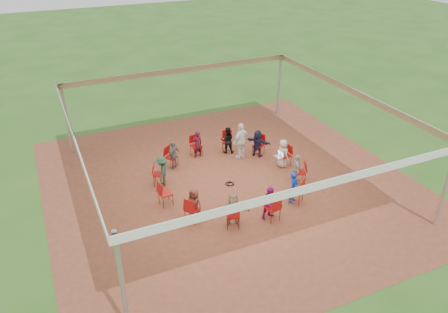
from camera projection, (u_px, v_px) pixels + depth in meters
name	position (u px, v px, depth m)	size (l,w,h in m)	color
ground	(230.00, 184.00, 16.30)	(80.00, 80.00, 0.00)	#2C5A1C
dirt_patch	(230.00, 183.00, 16.30)	(13.00, 13.00, 0.00)	brown
tent	(230.00, 126.00, 15.16)	(10.33, 10.33, 3.00)	#B2B2B7
chair_0	(285.00, 156.00, 17.28)	(0.42, 0.44, 0.90)	#9F0E0B
chair_1	(259.00, 145.00, 18.09)	(0.42, 0.44, 0.90)	#9F0E0B
chair_2	(227.00, 142.00, 18.36)	(0.42, 0.44, 0.90)	#9F0E0B
chair_3	(196.00, 146.00, 18.02)	(0.42, 0.44, 0.90)	#9F0E0B
chair_4	(171.00, 157.00, 17.16)	(0.42, 0.44, 0.90)	#9F0E0B
chair_5	(159.00, 174.00, 16.02)	(0.42, 0.44, 0.90)	#9F0E0B
chair_6	(166.00, 194.00, 14.89)	(0.42, 0.44, 0.90)	#9F0E0B
chair_7	(192.00, 209.00, 14.08)	(0.42, 0.44, 0.90)	#9F0E0B
chair_8	(233.00, 215.00, 13.81)	(0.42, 0.44, 0.90)	#9F0E0B
chair_9	(272.00, 208.00, 14.15)	(0.42, 0.44, 0.90)	#9F0E0B
chair_10	(296.00, 191.00, 15.01)	(0.42, 0.44, 0.90)	#9F0E0B
chair_11	(300.00, 172.00, 16.15)	(0.42, 0.44, 0.90)	#9F0E0B
person_seated_0	(283.00, 153.00, 17.16)	(0.56, 0.32, 1.16)	#B7B2A3
person_seated_1	(258.00, 143.00, 17.93)	(1.07, 0.40, 1.16)	#191E3C
person_seated_2	(227.00, 140.00, 18.19)	(0.56, 0.32, 1.16)	black
person_seated_3	(197.00, 144.00, 17.87)	(0.42, 0.28, 1.16)	#440F20
person_seated_4	(174.00, 155.00, 17.05)	(0.68, 0.35, 1.16)	slate
person_seated_5	(162.00, 171.00, 15.95)	(0.75, 0.37, 1.16)	#20432E
person_seated_6	(194.00, 204.00, 14.11)	(0.56, 0.32, 1.16)	brown
person_seated_7	(233.00, 209.00, 13.85)	(1.07, 0.40, 1.16)	#977D5C
person_seated_8	(270.00, 203.00, 14.17)	(0.56, 0.32, 1.16)	#940F6F
person_seated_9	(293.00, 187.00, 14.99)	(0.42, 0.28, 1.16)	#1234B7
person_seated_10	(297.00, 169.00, 16.09)	(0.68, 0.35, 1.16)	#B7B2A3
standing_person	(241.00, 141.00, 17.72)	(0.90, 0.46, 1.53)	white
cable_coil	(230.00, 184.00, 16.23)	(0.36, 0.36, 0.03)	black
laptop	(280.00, 155.00, 17.10)	(0.32, 0.38, 0.24)	#B7B7BC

